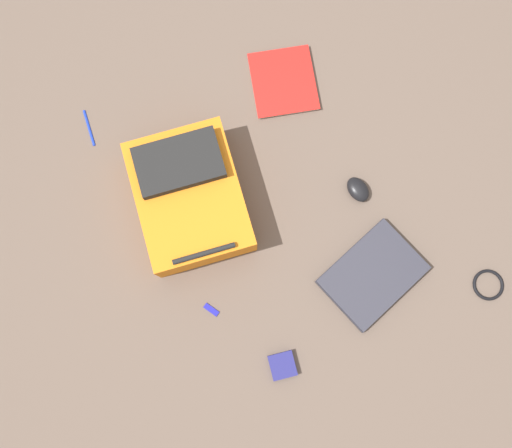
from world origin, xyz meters
TOP-DOWN VIEW (x-y plane):
  - ground_plane at (0.00, 0.00)m, footprint 4.05×4.05m
  - backpack at (0.19, -0.17)m, footprint 0.39×0.48m
  - laptop at (-0.24, 0.31)m, footprint 0.36×0.30m
  - book_blue at (-0.28, -0.42)m, footprint 0.28×0.29m
  - computer_mouse at (-0.33, 0.03)m, footprint 0.08×0.10m
  - cable_coil at (-0.57, 0.50)m, footprint 0.10×0.10m
  - pen_black at (0.40, -0.56)m, footprint 0.03×0.13m
  - earbud_pouch at (0.15, 0.44)m, footprint 0.09×0.09m
  - usb_stick at (0.28, 0.18)m, footprint 0.04×0.05m

SIDE VIEW (x-z plane):
  - ground_plane at x=0.00m, z-range 0.00..0.00m
  - usb_stick at x=0.28m, z-range 0.00..0.01m
  - pen_black at x=0.40m, z-range 0.00..0.01m
  - cable_coil at x=-0.57m, z-range 0.00..0.01m
  - book_blue at x=-0.28m, z-range 0.00..0.02m
  - earbud_pouch at x=0.15m, z-range 0.00..0.02m
  - laptop at x=-0.24m, z-range 0.00..0.03m
  - computer_mouse at x=-0.33m, z-range 0.00..0.04m
  - backpack at x=0.19m, z-range -0.01..0.16m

